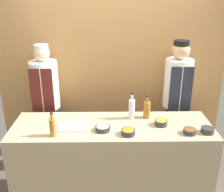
# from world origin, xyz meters

# --- Properties ---
(cabinet_wall) EXTENTS (3.04, 0.18, 2.40)m
(cabinet_wall) POSITION_xyz_m (0.00, 0.99, 1.20)
(cabinet_wall) COLOR #B7844C
(cabinet_wall) RESTS_ON ground_plane
(counter) EXTENTS (2.12, 0.67, 0.96)m
(counter) POSITION_xyz_m (0.00, 0.00, 0.48)
(counter) COLOR tan
(counter) RESTS_ON ground_plane
(sauce_bowl_white) EXTENTS (0.15, 0.15, 0.05)m
(sauce_bowl_white) POSITION_xyz_m (-0.10, -0.11, 0.98)
(sauce_bowl_white) COLOR #2D2D2D
(sauce_bowl_white) RESTS_ON counter
(sauce_bowl_brown) EXTENTS (0.13, 0.13, 0.05)m
(sauce_bowl_brown) POSITION_xyz_m (0.77, -0.19, 0.98)
(sauce_bowl_brown) COLOR #2D2D2D
(sauce_bowl_brown) RESTS_ON counter
(sauce_bowl_orange) EXTENTS (0.14, 0.14, 0.05)m
(sauce_bowl_orange) POSITION_xyz_m (0.16, -0.20, 0.99)
(sauce_bowl_orange) COLOR #2D2D2D
(sauce_bowl_orange) RESTS_ON counter
(sauce_bowl_yellow) EXTENTS (0.13, 0.13, 0.06)m
(sauce_bowl_yellow) POSITION_xyz_m (0.52, -0.01, 0.99)
(sauce_bowl_yellow) COLOR #2D2D2D
(sauce_bowl_yellow) RESTS_ON counter
(sauce_bowl_green) EXTENTS (0.13, 0.13, 0.06)m
(sauce_bowl_green) POSITION_xyz_m (0.95, -0.17, 0.99)
(sauce_bowl_green) COLOR #2D2D2D
(sauce_bowl_green) RESTS_ON counter
(cutting_board) EXTENTS (0.33, 0.18, 0.02)m
(cutting_board) POSITION_xyz_m (-0.40, -0.05, 0.97)
(cutting_board) COLOR white
(cutting_board) RESTS_ON counter
(bottle_amber) EXTENTS (0.08, 0.08, 0.27)m
(bottle_amber) POSITION_xyz_m (0.39, 0.18, 1.06)
(bottle_amber) COLOR #9E661E
(bottle_amber) RESTS_ON counter
(bottle_clear) EXTENTS (0.07, 0.07, 0.31)m
(bottle_clear) POSITION_xyz_m (0.22, 0.16, 1.08)
(bottle_clear) COLOR silver
(bottle_clear) RESTS_ON counter
(bottle_vinegar) EXTENTS (0.06, 0.06, 0.25)m
(bottle_vinegar) POSITION_xyz_m (-0.58, -0.21, 1.05)
(bottle_vinegar) COLOR olive
(bottle_vinegar) RESTS_ON counter
(chef_left) EXTENTS (0.34, 0.34, 1.69)m
(chef_left) POSITION_xyz_m (-0.83, 0.63, 0.92)
(chef_left) COLOR #28282D
(chef_left) RESTS_ON ground_plane
(chef_right) EXTENTS (0.34, 0.34, 1.74)m
(chef_right) POSITION_xyz_m (0.83, 0.63, 0.96)
(chef_right) COLOR #28282D
(chef_right) RESTS_ON ground_plane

